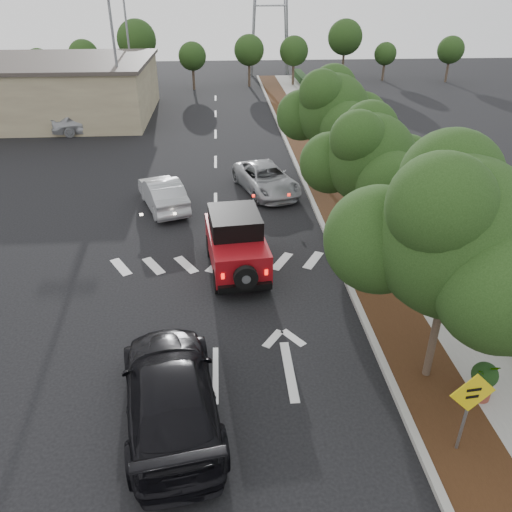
{
  "coord_description": "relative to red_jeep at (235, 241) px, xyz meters",
  "views": [
    {
      "loc": [
        0.37,
        -10.25,
        9.3
      ],
      "look_at": [
        1.31,
        3.0,
        1.94
      ],
      "focal_mm": 35.0,
      "sensor_mm": 36.0,
      "label": 1
    }
  ],
  "objects": [
    {
      "name": "terracotta_planter",
      "position": [
        5.86,
        -7.06,
        -0.36
      ],
      "size": [
        0.63,
        0.63,
        1.11
      ],
      "rotation": [
        0.0,
        0.0,
        0.03
      ],
      "color": "brown",
      "rests_on": "ground"
    },
    {
      "name": "street_tree_far",
      "position": [
        4.84,
        7.35,
        -1.1
      ],
      "size": [
        3.4,
        3.4,
        5.62
      ],
      "primitive_type": null,
      "color": "black",
      "rests_on": "ground"
    },
    {
      "name": "black_suv_oncoming",
      "position": [
        -1.79,
        -7.05,
        -0.33
      ],
      "size": [
        3.0,
        5.63,
        1.55
      ],
      "primitive_type": "imported",
      "rotation": [
        0.0,
        0.0,
        3.3
      ],
      "color": "black",
      "rests_on": "ground"
    },
    {
      "name": "silver_suv_ahead",
      "position": [
        1.77,
        7.47,
        -0.43
      ],
      "size": [
        3.49,
        5.25,
        1.34
      ],
      "primitive_type": "imported",
      "rotation": [
        0.0,
        0.0,
        0.29
      ],
      "color": "#9A9CA1",
      "rests_on": "ground"
    },
    {
      "name": "ground",
      "position": [
        -0.76,
        -5.65,
        -1.1
      ],
      "size": [
        120.0,
        120.0,
        0.0
      ],
      "primitive_type": "plane",
      "color": "black",
      "rests_on": "ground"
    },
    {
      "name": "curb",
      "position": [
        3.84,
        6.35,
        -1.03
      ],
      "size": [
        0.2,
        70.0,
        0.15
      ],
      "primitive_type": "cube",
      "color": "#9E9B93",
      "rests_on": "ground"
    },
    {
      "name": "street_tree_near",
      "position": [
        4.84,
        -6.15,
        -1.1
      ],
      "size": [
        3.8,
        3.8,
        5.92
      ],
      "primitive_type": null,
      "color": "black",
      "rests_on": "ground"
    },
    {
      "name": "red_jeep",
      "position": [
        0.0,
        0.0,
        0.0
      ],
      "size": [
        2.26,
        4.37,
        2.17
      ],
      "rotation": [
        0.0,
        0.0,
        0.1
      ],
      "color": "black",
      "rests_on": "ground"
    },
    {
      "name": "speed_hump_sign",
      "position": [
        4.64,
        -8.57,
        0.43
      ],
      "size": [
        1.03,
        0.13,
        2.21
      ],
      "rotation": [
        0.0,
        0.0,
        0.1
      ],
      "color": "slate",
      "rests_on": "ground"
    },
    {
      "name": "sidewalk",
      "position": [
        6.74,
        6.35,
        -1.04
      ],
      "size": [
        2.0,
        70.0,
        0.12
      ],
      "primitive_type": "cube",
      "color": "gray",
      "rests_on": "ground"
    },
    {
      "name": "street_tree_mid",
      "position": [
        4.84,
        0.85,
        -1.1
      ],
      "size": [
        3.2,
        3.2,
        5.32
      ],
      "primitive_type": null,
      "color": "black",
      "rests_on": "ground"
    },
    {
      "name": "hedge",
      "position": [
        8.14,
        6.35,
        -0.7
      ],
      "size": [
        0.8,
        70.0,
        0.8
      ],
      "primitive_type": "cube",
      "color": "black",
      "rests_on": "ground"
    },
    {
      "name": "transmission_tower",
      "position": [
        5.24,
        42.35,
        -1.1
      ],
      "size": [
        7.0,
        4.0,
        28.0
      ],
      "primitive_type": null,
      "color": "slate",
      "rests_on": "ground"
    },
    {
      "name": "light_pole_b",
      "position": [
        -8.26,
        32.35,
        -1.1
      ],
      "size": [
        2.0,
        0.22,
        9.0
      ],
      "primitive_type": null,
      "color": "slate",
      "rests_on": "ground"
    },
    {
      "name": "silver_sedan_oncoming",
      "position": [
        -3.16,
        5.81,
        -0.39
      ],
      "size": [
        2.81,
        4.56,
        1.42
      ],
      "primitive_type": "imported",
      "rotation": [
        0.0,
        0.0,
        3.47
      ],
      "color": "#A7A9AE",
      "rests_on": "ground"
    },
    {
      "name": "commercial_building",
      "position": [
        -16.76,
        24.35,
        0.9
      ],
      "size": [
        22.0,
        12.0,
        4.0
      ],
      "primitive_type": "cube",
      "color": "gray",
      "rests_on": "ground"
    },
    {
      "name": "parked_suv",
      "position": [
        -9.43,
        19.3,
        -0.27
      ],
      "size": [
        5.22,
        3.01,
        1.67
      ],
      "primitive_type": "imported",
      "rotation": [
        0.0,
        0.0,
        1.79
      ],
      "color": "#AFB1B7",
      "rests_on": "ground"
    },
    {
      "name": "light_pole_a",
      "position": [
        -7.26,
        20.35,
        -1.1
      ],
      "size": [
        2.0,
        0.22,
        9.0
      ],
      "primitive_type": null,
      "color": "slate",
      "rests_on": "ground"
    },
    {
      "name": "planting_strip",
      "position": [
        4.84,
        6.35,
        -1.04
      ],
      "size": [
        1.8,
        70.0,
        0.12
      ],
      "primitive_type": "cube",
      "color": "black",
      "rests_on": "ground"
    }
  ]
}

